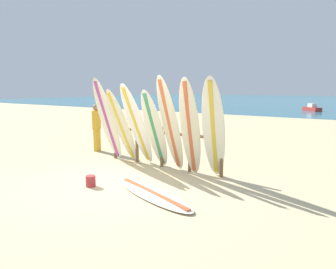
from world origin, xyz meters
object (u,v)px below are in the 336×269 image
surfboard_lying_on_sand (153,194)px  sand_bucket (91,181)px  beachgoer_standing (97,125)px  surfboard_rack (162,142)px  surfboard_leaning_far_right (214,129)px  surfboard_leaning_far_left (108,121)px  surfboard_leaning_center_right (170,125)px  surfboard_leaning_right (190,128)px  surfboard_leaning_center (155,130)px  surfboard_leaning_center_left (137,125)px  small_boat_offshore (312,108)px  surfboard_leaning_left (122,127)px

surfboard_lying_on_sand → sand_bucket: 1.49m
beachgoer_standing → surfboard_rack: bearing=-7.8°
surfboard_leaning_far_right → sand_bucket: 2.96m
surfboard_leaning_far_left → beachgoer_standing: size_ratio=1.51×
surfboard_leaning_center_right → beachgoer_standing: (-3.47, 0.74, -0.34)m
beachgoer_standing → surfboard_leaning_right: bearing=-11.0°
surfboard_leaning_center_right → surfboard_leaning_far_right: surfboard_leaning_center_right is taller
surfboard_leaning_center → surfboard_leaning_right: surfboard_leaning_right is taller
surfboard_leaning_center_right → sand_bucket: size_ratio=10.29×
surfboard_lying_on_sand → surfboard_leaning_center_left: bearing=137.3°
beachgoer_standing → small_boat_offshore: size_ratio=0.78×
surfboard_lying_on_sand → surfboard_leaning_center_right: bearing=111.6°
surfboard_leaning_left → surfboard_leaning_right: (2.21, -0.05, 0.13)m
small_boat_offshore → sand_bucket: (-0.62, -27.11, -0.14)m
surfboard_leaning_center_right → sand_bucket: (-0.83, -1.87, -1.10)m
beachgoer_standing → small_boat_offshore: 24.73m
surfboard_leaning_center_right → surfboard_leaning_far_right: (1.16, 0.04, -0.02)m
surfboard_leaning_center_left → surfboard_leaning_center_right: 1.06m
surfboard_leaning_center_left → surfboard_lying_on_sand: bearing=-42.7°
surfboard_leaning_far_left → surfboard_leaning_center_right: 2.08m
surfboard_leaning_center → surfboard_lying_on_sand: bearing=-54.9°
surfboard_leaning_center → surfboard_leaning_far_right: surfboard_leaning_far_right is taller
surfboard_rack → surfboard_leaning_far_left: size_ratio=1.49×
surfboard_leaning_center_left → surfboard_leaning_left: bearing=179.2°
beachgoer_standing → surfboard_leaning_center_right: bearing=-12.0°
surfboard_leaning_center_right → surfboard_leaning_far_right: size_ratio=1.02×
surfboard_leaning_far_left → surfboard_leaning_center: (1.61, 0.09, -0.16)m
surfboard_rack → sand_bucket: bearing=-98.8°
sand_bucket → surfboard_lying_on_sand: bearing=11.9°
surfboard_leaning_center_right → beachgoer_standing: bearing=168.0°
surfboard_leaning_center_left → surfboard_leaning_center_right: size_ratio=0.93×
surfboard_leaning_left → small_boat_offshore: (1.40, 25.25, -0.80)m
surfboard_leaning_center_left → surfboard_leaning_center: surfboard_leaning_center_left is taller
surfboard_leaning_right → beachgoer_standing: (-4.06, 0.79, -0.31)m
surfboard_leaning_center → sand_bucket: bearing=-100.9°
surfboard_leaning_right → surfboard_lying_on_sand: bearing=-89.1°
surfboard_leaning_far_left → surfboard_leaning_center: 1.62m
surfboard_leaning_far_left → surfboard_leaning_center: size_ratio=1.15×
surfboard_rack → sand_bucket: 2.30m
surfboard_leaning_left → surfboard_lying_on_sand: size_ratio=0.87×
surfboard_leaning_center_right → surfboard_lying_on_sand: size_ratio=1.01×
small_boat_offshore → surfboard_leaning_far_right: bearing=-86.9°
surfboard_rack → surfboard_leaning_center_right: bearing=-33.8°
surfboard_rack → surfboard_leaning_right: (1.09, -0.38, 0.51)m
surfboard_leaning_far_right → sand_bucket: size_ratio=10.09×
surfboard_leaning_center_left → surfboard_leaning_far_right: (2.22, 0.05, 0.06)m
surfboard_leaning_center_left → surfboard_leaning_center_right: surfboard_leaning_center_right is taller
surfboard_leaning_left → surfboard_leaning_center: 1.14m
surfboard_leaning_center_left → surfboard_leaning_far_right: surfboard_leaning_far_right is taller
surfboard_leaning_center_right → beachgoer_standing: 3.56m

